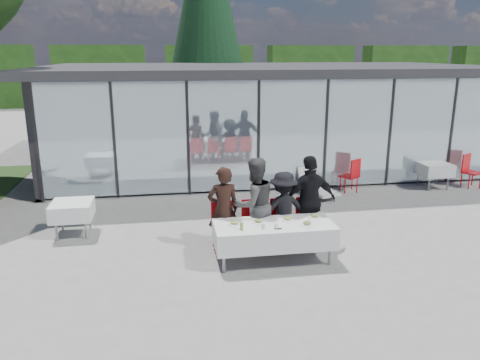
# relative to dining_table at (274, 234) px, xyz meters

# --- Properties ---
(ground) EXTENTS (90.00, 90.00, 0.00)m
(ground) POSITION_rel_dining_table_xyz_m (-0.43, 0.48, -0.54)
(ground) COLOR gray
(ground) RESTS_ON ground
(pavilion) EXTENTS (14.80, 8.80, 3.44)m
(pavilion) POSITION_rel_dining_table_xyz_m (1.57, 8.65, 1.61)
(pavilion) COLOR gray
(pavilion) RESTS_ON ground
(treeline) EXTENTS (62.50, 2.00, 4.40)m
(treeline) POSITION_rel_dining_table_xyz_m (-2.43, 28.48, 1.66)
(treeline) COLOR #183811
(treeline) RESTS_ON ground
(dining_table) EXTENTS (2.26, 0.96, 0.75)m
(dining_table) POSITION_rel_dining_table_xyz_m (0.00, 0.00, 0.00)
(dining_table) COLOR silver
(dining_table) RESTS_ON ground
(diner_a) EXTENTS (0.69, 0.69, 1.74)m
(diner_a) POSITION_rel_dining_table_xyz_m (-0.88, 0.63, 0.33)
(diner_a) COLOR black
(diner_a) RESTS_ON ground
(diner_chair_a) EXTENTS (0.44, 0.44, 0.97)m
(diner_chair_a) POSITION_rel_dining_table_xyz_m (-0.88, 0.75, -0.00)
(diner_chair_a) COLOR red
(diner_chair_a) RESTS_ON ground
(diner_b) EXTENTS (1.17, 1.17, 1.89)m
(diner_b) POSITION_rel_dining_table_xyz_m (-0.26, 0.63, 0.41)
(diner_b) COLOR #454545
(diner_b) RESTS_ON ground
(diner_chair_b) EXTENTS (0.44, 0.44, 0.97)m
(diner_chair_b) POSITION_rel_dining_table_xyz_m (-0.26, 0.75, -0.00)
(diner_chair_b) COLOR red
(diner_chair_b) RESTS_ON ground
(diner_c) EXTENTS (1.12, 1.12, 1.58)m
(diner_c) POSITION_rel_dining_table_xyz_m (0.33, 0.63, 0.25)
(diner_c) COLOR black
(diner_c) RESTS_ON ground
(diner_chair_c) EXTENTS (0.44, 0.44, 0.97)m
(diner_chair_c) POSITION_rel_dining_table_xyz_m (0.33, 0.75, -0.00)
(diner_chair_c) COLOR red
(diner_chair_c) RESTS_ON ground
(diner_d) EXTENTS (1.22, 1.22, 1.89)m
(diner_d) POSITION_rel_dining_table_xyz_m (0.89, 0.63, 0.41)
(diner_d) COLOR black
(diner_d) RESTS_ON ground
(diner_chair_d) EXTENTS (0.44, 0.44, 0.97)m
(diner_chair_d) POSITION_rel_dining_table_xyz_m (0.89, 0.75, -0.00)
(diner_chair_d) COLOR red
(diner_chair_d) RESTS_ON ground
(plate_a) EXTENTS (0.27, 0.27, 0.07)m
(plate_a) POSITION_rel_dining_table_xyz_m (-0.74, 0.09, 0.24)
(plate_a) COLOR white
(plate_a) RESTS_ON dining_table
(plate_b) EXTENTS (0.27, 0.27, 0.07)m
(plate_b) POSITION_rel_dining_table_xyz_m (-0.28, 0.11, 0.24)
(plate_b) COLOR white
(plate_b) RESTS_ON dining_table
(plate_c) EXTENTS (0.27, 0.27, 0.07)m
(plate_c) POSITION_rel_dining_table_xyz_m (0.30, 0.15, 0.24)
(plate_c) COLOR white
(plate_c) RESTS_ON dining_table
(plate_d) EXTENTS (0.27, 0.27, 0.07)m
(plate_d) POSITION_rel_dining_table_xyz_m (0.87, 0.21, 0.24)
(plate_d) COLOR white
(plate_d) RESTS_ON dining_table
(plate_extra) EXTENTS (0.27, 0.27, 0.07)m
(plate_extra) POSITION_rel_dining_table_xyz_m (0.59, -0.16, 0.24)
(plate_extra) COLOR white
(plate_extra) RESTS_ON dining_table
(juice_bottle) EXTENTS (0.06, 0.06, 0.14)m
(juice_bottle) POSITION_rel_dining_table_xyz_m (-0.66, -0.21, 0.28)
(juice_bottle) COLOR #81AF49
(juice_bottle) RESTS_ON dining_table
(drinking_glasses) EXTENTS (0.93, 0.16, 0.10)m
(drinking_glasses) POSITION_rel_dining_table_xyz_m (0.11, -0.22, 0.26)
(drinking_glasses) COLOR silver
(drinking_glasses) RESTS_ON dining_table
(folded_eyeglasses) EXTENTS (0.14, 0.03, 0.01)m
(folded_eyeglasses) POSITION_rel_dining_table_xyz_m (0.01, -0.28, 0.22)
(folded_eyeglasses) COLOR black
(folded_eyeglasses) RESTS_ON dining_table
(spare_table_left) EXTENTS (0.86, 0.86, 0.74)m
(spare_table_left) POSITION_rel_dining_table_xyz_m (-4.01, 2.01, 0.02)
(spare_table_left) COLOR silver
(spare_table_left) RESTS_ON ground
(spare_table_right) EXTENTS (0.86, 0.86, 0.74)m
(spare_table_right) POSITION_rel_dining_table_xyz_m (5.80, 4.17, 0.02)
(spare_table_right) COLOR silver
(spare_table_right) RESTS_ON ground
(spare_chair_a) EXTENTS (0.60, 0.60, 0.97)m
(spare_chair_a) POSITION_rel_dining_table_xyz_m (6.88, 4.08, -0.00)
(spare_chair_a) COLOR red
(spare_chair_a) RESTS_ON ground
(spare_chair_b) EXTENTS (0.61, 0.61, 0.97)m
(spare_chair_b) POSITION_rel_dining_table_xyz_m (3.23, 4.09, -0.00)
(spare_chair_b) COLOR red
(spare_chair_b) RESTS_ON ground
(lounger) EXTENTS (0.94, 1.45, 0.72)m
(lounger) POSITION_rel_dining_table_xyz_m (2.14, 4.04, -0.28)
(lounger) COLOR silver
(lounger) RESTS_ON ground
(conifer_tree) EXTENTS (4.00, 4.00, 10.50)m
(conifer_tree) POSITION_rel_dining_table_xyz_m (0.07, 13.48, 5.45)
(conifer_tree) COLOR #382316
(conifer_tree) RESTS_ON ground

